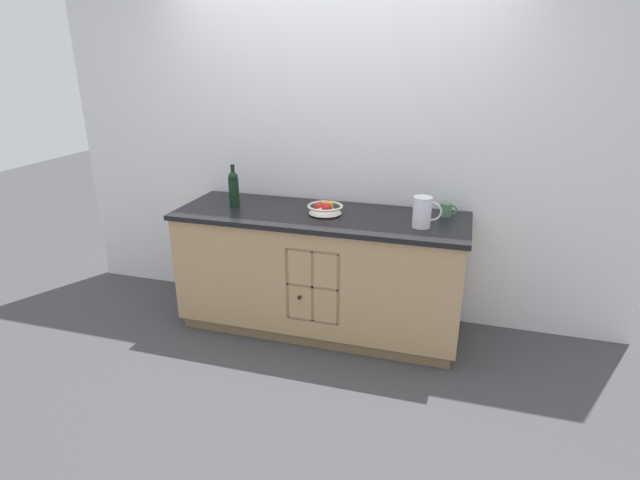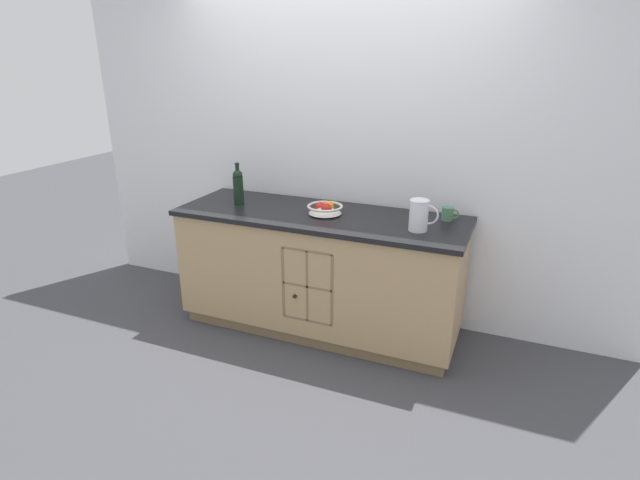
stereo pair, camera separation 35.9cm
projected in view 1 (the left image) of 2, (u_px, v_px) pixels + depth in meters
name	position (u px, v px, depth m)	size (l,w,h in m)	color
ground_plane	(320.00, 326.00, 3.84)	(14.00, 14.00, 0.00)	#424247
back_wall	(335.00, 151.00, 3.76)	(4.43, 0.06, 2.55)	white
kitchen_island	(320.00, 271.00, 3.68)	(2.07, 0.71, 0.90)	olive
fruit_bowl	(325.00, 208.00, 3.50)	(0.25, 0.25, 0.09)	silver
white_pitcher	(423.00, 211.00, 3.21)	(0.19, 0.12, 0.20)	white
ceramic_mug	(446.00, 210.00, 3.46)	(0.12, 0.08, 0.09)	#4C7A56
standing_wine_bottle	(234.00, 188.00, 3.64)	(0.08, 0.08, 0.31)	black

